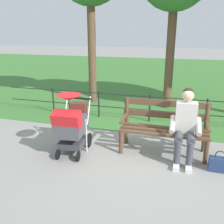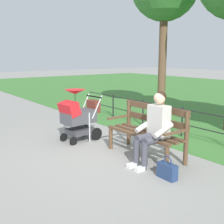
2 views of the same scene
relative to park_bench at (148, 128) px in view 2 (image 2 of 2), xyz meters
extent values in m
plane|color=gray|center=(0.48, 0.12, -0.53)|extent=(60.00, 60.00, 0.00)
cube|color=brown|center=(0.00, -0.06, -0.08)|extent=(1.60, 0.13, 0.04)
cube|color=brown|center=(0.00, 0.12, -0.08)|extent=(1.60, 0.13, 0.04)
cube|color=brown|center=(0.00, 0.30, -0.08)|extent=(1.60, 0.13, 0.04)
cube|color=brown|center=(0.00, -0.16, 0.14)|extent=(1.60, 0.06, 0.12)
cube|color=brown|center=(0.00, -0.16, 0.37)|extent=(1.60, 0.06, 0.12)
cylinder|color=brown|center=(-0.75, 0.30, -0.30)|extent=(0.08, 0.08, 0.45)
cylinder|color=brown|center=(-0.75, -0.18, -0.05)|extent=(0.08, 0.08, 0.95)
cube|color=brown|center=(-0.75, 0.10, 0.10)|extent=(0.06, 0.56, 0.04)
cylinder|color=brown|center=(0.74, 0.33, -0.30)|extent=(0.08, 0.08, 0.45)
cylinder|color=brown|center=(0.75, -0.15, -0.05)|extent=(0.08, 0.08, 0.95)
cube|color=brown|center=(0.75, 0.13, 0.10)|extent=(0.06, 0.56, 0.04)
cylinder|color=#42424C|center=(-0.48, 0.33, -0.06)|extent=(0.15, 0.40, 0.14)
cylinder|color=#42424C|center=(-0.28, 0.34, -0.06)|extent=(0.15, 0.40, 0.14)
cylinder|color=#42424C|center=(-0.48, 0.53, -0.29)|extent=(0.11, 0.11, 0.47)
cylinder|color=#42424C|center=(-0.28, 0.54, -0.29)|extent=(0.11, 0.11, 0.47)
cube|color=silver|center=(-0.48, 0.61, -0.49)|extent=(0.10, 0.22, 0.07)
cube|color=silver|center=(-0.28, 0.62, -0.49)|extent=(0.10, 0.22, 0.07)
cube|color=beige|center=(-0.37, 0.12, 0.22)|extent=(0.36, 0.23, 0.56)
cylinder|color=beige|center=(-0.59, 0.23, 0.12)|extent=(0.10, 0.43, 0.23)
cylinder|color=beige|center=(-0.15, 0.24, 0.12)|extent=(0.10, 0.43, 0.23)
sphere|color=beige|center=(-0.37, 0.12, 0.62)|extent=(0.20, 0.20, 0.20)
sphere|color=black|center=(-0.37, 0.09, 0.65)|extent=(0.19, 0.19, 0.19)
cylinder|color=black|center=(1.42, 0.22, -0.39)|extent=(0.06, 0.28, 0.28)
cylinder|color=black|center=(1.88, 0.27, -0.39)|extent=(0.06, 0.28, 0.28)
cylinder|color=black|center=(1.40, 0.82, -0.44)|extent=(0.05, 0.18, 0.18)
cylinder|color=black|center=(1.78, 0.86, -0.44)|extent=(0.05, 0.18, 0.18)
cube|color=#38383D|center=(1.62, 0.54, -0.31)|extent=(0.47, 0.56, 0.12)
cylinder|color=silver|center=(1.40, 0.42, -0.20)|extent=(0.03, 0.03, 0.65)
cylinder|color=silver|center=(1.86, 0.47, -0.20)|extent=(0.03, 0.03, 0.65)
cube|color=#47474C|center=(1.61, 0.56, 0.02)|extent=(0.52, 0.72, 0.28)
cube|color=red|center=(1.59, 0.80, 0.22)|extent=(0.51, 0.35, 0.33)
cylinder|color=black|center=(1.66, 0.12, 0.42)|extent=(0.52, 0.08, 0.03)
cylinder|color=silver|center=(1.42, 0.20, 0.22)|extent=(0.06, 0.30, 0.49)
cylinder|color=silver|center=(1.88, 0.25, 0.22)|extent=(0.06, 0.30, 0.49)
cone|color=red|center=(1.61, 0.64, 0.57)|extent=(0.48, 0.48, 0.10)
cylinder|color=black|center=(1.61, 0.64, 0.39)|extent=(0.01, 0.01, 0.30)
cube|color=brown|center=(1.66, 0.14, 0.20)|extent=(0.33, 0.19, 0.28)
cube|color=navy|center=(-0.95, 0.50, -0.41)|extent=(0.32, 0.14, 0.24)
torus|color=navy|center=(-0.95, 0.50, -0.24)|extent=(0.16, 0.02, 0.16)
cylinder|color=black|center=(0.48, -1.54, -0.18)|extent=(0.04, 0.04, 0.70)
cylinder|color=black|center=(1.82, -1.54, -0.18)|extent=(0.04, 0.04, 0.70)
cylinder|color=black|center=(3.16, -1.54, -0.18)|extent=(0.04, 0.04, 0.70)
cylinder|color=black|center=(0.48, -1.54, 0.12)|extent=(8.03, 0.02, 0.02)
cylinder|color=black|center=(0.48, -1.54, -0.23)|extent=(8.03, 0.02, 0.02)
cylinder|color=brown|center=(2.50, -2.93, 1.05)|extent=(0.24, 0.24, 3.16)
camera|label=1|loc=(-0.27, 4.47, 1.69)|focal=40.26mm
camera|label=2|loc=(-3.80, 3.67, 1.34)|focal=46.37mm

